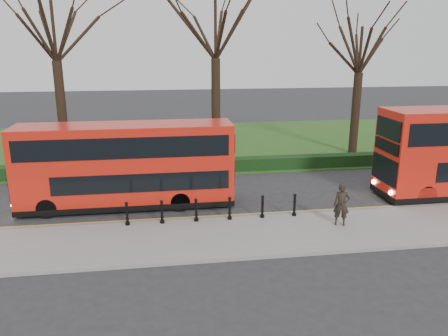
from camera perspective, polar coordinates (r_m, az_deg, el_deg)
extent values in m
plane|color=#28282B|center=(20.72, -2.99, -5.83)|extent=(120.00, 120.00, 0.00)
cube|color=gray|center=(17.95, -2.07, -9.09)|extent=(60.00, 4.00, 0.15)
cube|color=slate|center=(19.77, -2.72, -6.68)|extent=(60.00, 0.25, 0.16)
cube|color=#2A4F1A|center=(35.07, -5.33, 3.18)|extent=(60.00, 18.00, 0.06)
cube|color=black|center=(27.04, -4.38, 0.22)|extent=(60.00, 0.90, 0.80)
cube|color=yellow|center=(20.08, -2.80, -6.54)|extent=(60.00, 0.10, 0.01)
cube|color=yellow|center=(20.26, -2.86, -6.33)|extent=(60.00, 0.10, 0.01)
cylinder|color=black|center=(30.17, -20.39, 6.63)|extent=(0.60, 0.60, 6.70)
cylinder|color=black|center=(29.74, -1.07, 7.58)|extent=(0.60, 0.60, 6.80)
cylinder|color=black|center=(32.61, 16.77, 6.75)|extent=(0.60, 0.60, 5.79)
cylinder|color=black|center=(19.22, -12.55, -5.88)|extent=(0.15, 0.15, 1.00)
cylinder|color=black|center=(19.16, -8.10, -5.73)|extent=(0.15, 0.15, 1.00)
cylinder|color=black|center=(19.21, -3.65, -5.54)|extent=(0.15, 0.15, 1.00)
cylinder|color=black|center=(19.37, 0.75, -5.32)|extent=(0.15, 0.15, 1.00)
cylinder|color=black|center=(19.65, 5.04, -5.07)|extent=(0.15, 0.15, 1.00)
cylinder|color=black|center=(20.03, 9.20, -4.81)|extent=(0.15, 0.15, 1.00)
cube|color=red|center=(21.36, -12.64, 0.62)|extent=(10.11, 2.30, 3.72)
cube|color=black|center=(21.92, -12.35, -4.19)|extent=(10.13, 2.32, 0.28)
cube|color=black|center=(20.38, -10.69, -1.94)|extent=(8.09, 0.04, 0.87)
cube|color=black|center=(20.00, -13.03, 2.50)|extent=(9.56, 0.04, 0.96)
cube|color=black|center=(22.27, -25.80, 0.82)|extent=(0.06, 2.02, 0.51)
cylinder|color=black|center=(21.50, -22.14, -4.90)|extent=(0.92, 0.28, 0.92)
cylinder|color=black|center=(23.36, -21.02, -3.18)|extent=(0.92, 0.28, 0.92)
cylinder|color=black|center=(20.85, -5.72, -4.40)|extent=(0.92, 0.28, 0.92)
cylinder|color=black|center=(22.76, -5.97, -2.66)|extent=(0.92, 0.28, 0.92)
cube|color=black|center=(23.05, 20.47, 2.70)|extent=(0.06, 2.28, 0.57)
cylinder|color=black|center=(23.55, 24.86, -3.30)|extent=(1.04, 0.31, 1.04)
cylinder|color=black|center=(25.39, 22.11, -1.68)|extent=(1.04, 0.31, 1.04)
imported|color=black|center=(19.28, 15.11, -4.64)|extent=(0.79, 0.65, 1.85)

